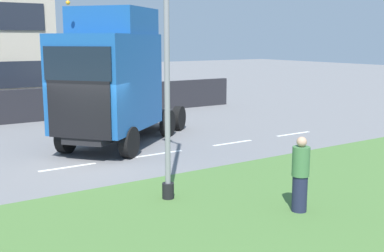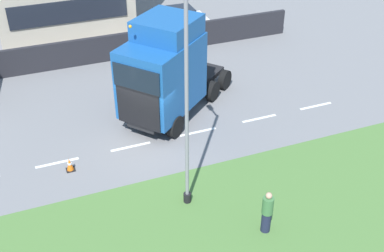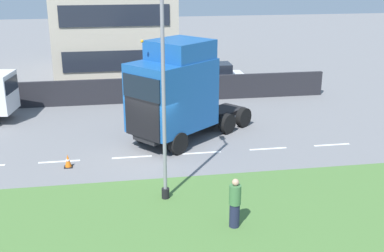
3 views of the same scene
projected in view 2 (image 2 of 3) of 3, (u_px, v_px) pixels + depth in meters
ground_plane at (150, 142)px, 21.51m from camera, size 120.00×120.00×0.00m
grass_verge at (201, 234)px, 16.84m from camera, size 7.00×44.00×0.01m
lane_markings at (165, 139)px, 21.73m from camera, size 0.16×17.80×0.00m
boundary_wall at (104, 49)px, 28.09m from camera, size 0.25×24.00×1.57m
lorry_cab at (165, 72)px, 21.90m from camera, size 6.32×6.85×5.08m
parked_car at (173, 24)px, 30.86m from camera, size 1.99×4.45×1.97m
lamp_post at (186, 111)px, 16.13m from camera, size 1.26×0.29×8.44m
pedestrian at (267, 213)px, 16.54m from camera, size 0.39×0.39×1.74m
traffic_cone_lead at (70, 164)px, 19.71m from camera, size 0.36×0.36×0.58m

